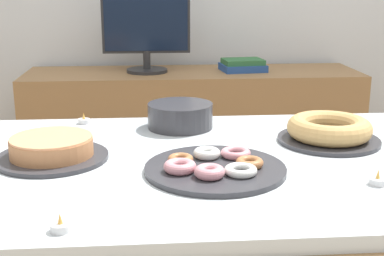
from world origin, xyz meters
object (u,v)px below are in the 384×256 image
Objects in this scene: computer_monitor at (146,33)px; plate_stack at (180,116)px; pastry_platter at (215,167)px; tealight_left_edge at (61,226)px; book_stack at (243,65)px; cake_chocolate_round at (52,149)px; tealight_centre at (84,121)px; cake_golden_bundt at (329,131)px; tealight_near_cakes at (377,181)px.

computer_monitor reaches higher than plate_stack.
computer_monitor reaches higher than pastry_platter.
pastry_platter is (0.17, -1.37, -0.20)m from computer_monitor.
book_stack is at bearing 69.15° from tealight_left_edge.
tealight_left_edge is at bearing -110.85° from book_stack.
book_stack is 5.75× the size of tealight_left_edge.
pastry_platter is at bearing -17.08° from cake_chocolate_round.
tealight_centre is at bearing -128.22° from book_stack.
computer_monitor is at bearing 84.50° from tealight_left_edge.
plate_stack is (0.11, -0.94, -0.18)m from computer_monitor.
cake_chocolate_round reaches higher than pastry_platter.
tealight_centre is (-0.32, 0.08, -0.03)m from plate_stack.
cake_chocolate_round is 0.46m from plate_stack.
computer_monitor is 1.43× the size of cake_chocolate_round.
book_stack is (0.48, 0.00, -0.16)m from computer_monitor.
plate_stack is 5.25× the size of tealight_centre.
plate_stack is (-0.37, -0.95, -0.01)m from book_stack.
cake_golden_bundt is 7.47× the size of tealight_centre.
computer_monitor is 1.27m from cake_golden_bundt.
tealight_near_cakes is (0.00, -0.35, -0.02)m from cake_golden_bundt.
book_stack is 5.75× the size of tealight_centre.
computer_monitor is 1.69m from tealight_left_edge.
plate_stack is at bearing 39.32° from cake_chocolate_round.
book_stack is at bearing 51.78° from tealight_centre.
cake_golden_bundt is at bearing 31.98° from pastry_platter.
tealight_near_cakes is (0.43, -0.54, -0.03)m from plate_stack.
tealight_left_edge is (0.09, -0.43, -0.02)m from cake_chocolate_round.
cake_golden_bundt is 0.35m from tealight_near_cakes.
cake_chocolate_round is 0.44m from tealight_left_edge.
computer_monitor is 1.59m from tealight_near_cakes.
pastry_platter is at bearing -148.02° from cake_golden_bundt.
computer_monitor reaches higher than cake_golden_bundt.
tealight_near_cakes is at bearing -69.99° from computer_monitor.
plate_stack is (0.36, 0.29, 0.01)m from cake_chocolate_round.
cake_golden_bundt is at bearing -19.90° from tealight_centre.
tealight_near_cakes and tealight_centre have the same top height.
tealight_near_cakes and tealight_left_edge have the same top height.
book_stack reaches higher than plate_stack.
tealight_left_edge is at bearing -110.41° from plate_stack.
tealight_centre is (-0.21, -0.87, -0.21)m from computer_monitor.
plate_stack is at bearing 98.28° from pastry_platter.
book_stack is at bearing 92.48° from tealight_near_cakes.
cake_chocolate_round is at bearing -172.78° from cake_golden_bundt.
tealight_centre is (-0.68, -0.87, -0.04)m from book_stack.
computer_monitor reaches higher than book_stack.
plate_stack is 0.69m from tealight_near_cakes.
book_stack reaches higher than tealight_left_edge.
book_stack is 0.77× the size of cake_golden_bundt.
pastry_platter is 0.39m from tealight_near_cakes.
plate_stack is (-0.06, 0.42, 0.03)m from pastry_platter.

